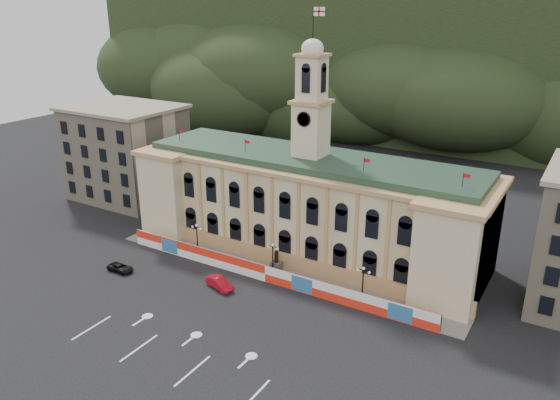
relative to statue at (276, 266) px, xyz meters
The scene contains 13 objects.
ground 18.04m from the statue, 90.00° to the right, with size 260.00×260.00×0.00m, color black.
lane_markings 23.03m from the statue, 90.00° to the right, with size 26.00×10.00×0.02m, color white, non-canonical shape.
hill_ridge 105.59m from the statue, 89.98° to the left, with size 230.00×80.00×64.00m.
city_hall 11.71m from the statue, 90.00° to the left, with size 56.20×17.60×37.10m.
side_building_left 45.63m from the statue, 163.26° to the left, with size 21.00×17.00×18.60m.
hoarding_fence 2.93m from the statue, 88.90° to the right, with size 50.00×0.44×2.50m.
pavement 1.13m from the statue, 90.00° to the right, with size 56.00×5.50×0.16m, color slate.
statue is the anchor object (origin of this frame).
lamp_left 14.16m from the statue, behind, with size 1.96×0.44×5.15m.
lamp_center 2.14m from the statue, 90.00° to the right, with size 1.96×0.44×5.15m.
lamp_right 14.16m from the statue, ahead, with size 1.96×0.44×5.15m.
red_sedan 9.11m from the statue, 119.21° to the right, with size 4.95×2.92×1.54m, color #A30B17.
black_suv 23.18m from the statue, 150.10° to the right, with size 4.18×2.02×1.15m, color black.
Camera 1 is at (37.62, -43.20, 38.01)m, focal length 35.00 mm.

